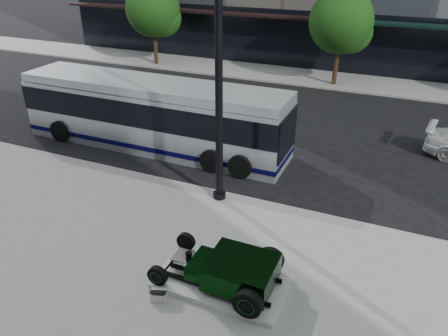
% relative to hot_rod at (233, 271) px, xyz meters
% --- Properties ---
extents(ground, '(120.00, 120.00, 0.00)m').
position_rel_hot_rod_xyz_m(ground, '(-2.13, 6.45, -0.70)').
color(ground, black).
rests_on(ground, ground).
extents(sidewalk_far, '(70.00, 4.00, 0.12)m').
position_rel_hot_rod_xyz_m(sidewalk_far, '(-2.13, 20.45, -0.64)').
color(sidewalk_far, gray).
rests_on(sidewalk_far, ground).
extents(street_trees, '(29.80, 3.80, 5.70)m').
position_rel_hot_rod_xyz_m(street_trees, '(-0.99, 19.52, 3.07)').
color(street_trees, black).
rests_on(street_trees, sidewalk_far).
extents(display_plinth, '(3.40, 1.80, 0.15)m').
position_rel_hot_rod_xyz_m(display_plinth, '(-0.33, 0.00, -0.50)').
color(display_plinth, silver).
rests_on(display_plinth, sidewalk_near).
extents(hot_rod, '(3.22, 2.00, 0.81)m').
position_rel_hot_rod_xyz_m(hot_rod, '(0.00, 0.00, 0.00)').
color(hot_rod, black).
rests_on(hot_rod, display_plinth).
extents(info_plaque, '(0.47, 0.41, 0.31)m').
position_rel_hot_rod_xyz_m(info_plaque, '(-1.58, -1.10, -0.45)').
color(info_plaque, silver).
rests_on(info_plaque, sidewalk_near).
extents(lamppost, '(0.45, 0.45, 8.15)m').
position_rel_hot_rod_xyz_m(lamppost, '(-2.17, 4.00, 3.19)').
color(lamppost, black).
rests_on(lamppost, sidewalk_near).
extents(transit_bus, '(12.12, 2.88, 2.92)m').
position_rel_hot_rod_xyz_m(transit_bus, '(-6.71, 7.14, 0.79)').
color(transit_bus, silver).
rests_on(transit_bus, ground).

